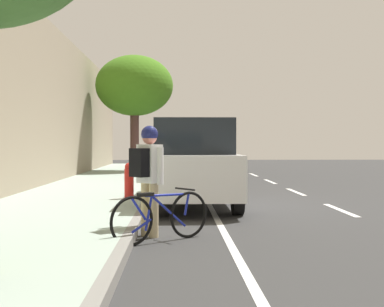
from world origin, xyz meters
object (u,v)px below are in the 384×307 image
parked_sedan_grey_second (184,161)px  cyclist_with_backpack (148,169)px  parked_sedan_dark_blue_nearest (182,156)px  street_tree_near_cyclist (134,86)px  fire_hydrant (129,180)px  bicycle_at_curb (161,216)px  parked_suv_white_mid (193,162)px

parked_sedan_grey_second → cyclist_with_backpack: size_ratio=2.54×
parked_sedan_dark_blue_nearest → cyclist_with_backpack: bearing=87.9°
street_tree_near_cyclist → fire_hydrant: (-0.89, 12.45, -3.60)m
bicycle_at_curb → street_tree_near_cyclist: 17.51m
fire_hydrant → parked_sedan_grey_second: bearing=-99.2°
parked_sedan_grey_second → parked_suv_white_mid: parked_suv_white_mid is taller
cyclist_with_backpack → parked_sedan_grey_second: bearing=-93.3°
parked_suv_white_mid → bicycle_at_curb: (0.60, 4.31, -0.64)m
cyclist_with_backpack → street_tree_near_cyclist: (1.56, -16.57, 3.13)m
parked_sedan_grey_second → fire_hydrant: (1.42, 8.84, -0.16)m
parked_sedan_dark_blue_nearest → parked_sedan_grey_second: 6.98m
parked_sedan_dark_blue_nearest → parked_sedan_grey_second: (-0.00, 6.98, 0.00)m
parked_sedan_grey_second → street_tree_near_cyclist: bearing=-57.4°
parked_sedan_dark_blue_nearest → parked_suv_white_mid: parked_suv_white_mid is taller
bicycle_at_curb → cyclist_with_backpack: bearing=-63.3°
parked_sedan_grey_second → bicycle_at_curb: bearing=87.7°
parked_sedan_grey_second → parked_suv_white_mid: (-0.07, 9.07, 0.27)m
street_tree_near_cyclist → fire_hydrant: street_tree_near_cyclist is taller
parked_sedan_grey_second → parked_suv_white_mid: size_ratio=0.94×
parked_sedan_dark_blue_nearest → fire_hydrant: size_ratio=5.34×
parked_sedan_grey_second → parked_sedan_dark_blue_nearest: bearing=-90.0°
street_tree_near_cyclist → bicycle_at_curb: bearing=96.0°
parked_sedan_dark_blue_nearest → street_tree_near_cyclist: (2.31, 3.36, 3.44)m
parked_sedan_dark_blue_nearest → street_tree_near_cyclist: bearing=55.5°
parked_sedan_dark_blue_nearest → parked_suv_white_mid: 16.05m
parked_sedan_dark_blue_nearest → bicycle_at_curb: (0.53, 20.36, -0.37)m
cyclist_with_backpack → bicycle_at_curb: bearing=116.7°
parked_suv_white_mid → street_tree_near_cyclist: bearing=-79.4°
street_tree_near_cyclist → cyclist_with_backpack: bearing=95.4°
cyclist_with_backpack → fire_hydrant: (0.68, -4.11, -0.47)m
cyclist_with_backpack → fire_hydrant: bearing=-80.6°
parked_sedan_dark_blue_nearest → parked_suv_white_mid: size_ratio=0.95×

